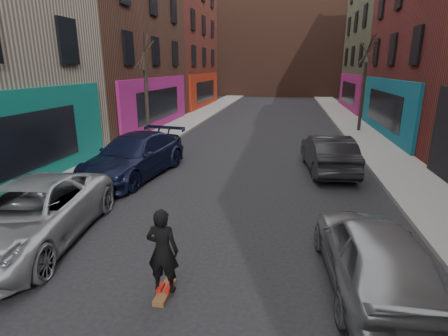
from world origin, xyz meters
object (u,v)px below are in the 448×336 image
at_px(tree_right_far, 364,78).
at_px(parked_left_far, 28,215).
at_px(parked_left_end, 134,156).
at_px(skateboard, 165,292).
at_px(skateboarder, 163,251).
at_px(parked_right_end, 328,153).
at_px(parked_right_far, 373,254).
at_px(tree_left_far, 146,83).

distance_m(tree_right_far, parked_left_far, 20.81).
relative_size(parked_left_end, skateboard, 7.05).
bearing_deg(parked_left_end, skateboarder, -54.48).
xyz_separation_m(tree_right_far, parked_right_end, (-3.00, -9.80, -2.76)).
distance_m(parked_left_end, skateboard, 8.03).
height_order(parked_left_end, parked_right_end, parked_left_end).
bearing_deg(parked_right_end, parked_left_far, 38.98).
bearing_deg(skateboard, parked_left_end, 117.41).
height_order(parked_left_far, parked_right_end, parked_right_end).
bearing_deg(parked_right_far, skateboard, 9.75).
relative_size(parked_left_end, parked_right_far, 1.30).
xyz_separation_m(tree_right_far, parked_left_end, (-10.62, -11.84, -2.71)).
xyz_separation_m(parked_left_far, skateboard, (3.92, -1.34, -0.71)).
bearing_deg(tree_right_far, tree_left_far, -154.18).
xyz_separation_m(tree_left_far, skateboarder, (5.52, -12.91, -2.45)).
bearing_deg(parked_right_far, parked_left_far, -6.73).
height_order(parked_right_end, skateboarder, skateboarder).
relative_size(tree_left_far, skateboarder, 3.90).
height_order(tree_right_far, skateboard, tree_right_far).
relative_size(tree_right_far, parked_left_far, 1.24).
height_order(tree_left_far, tree_right_far, tree_right_far).
bearing_deg(parked_right_far, parked_right_end, -93.56).
xyz_separation_m(parked_right_end, skateboard, (-3.88, -9.11, -0.72)).
distance_m(parked_right_far, skateboarder, 4.04).
bearing_deg(parked_left_far, tree_left_far, 89.93).
height_order(tree_left_far, parked_right_end, tree_left_far).
xyz_separation_m(parked_left_end, parked_right_end, (7.62, 2.04, -0.05)).
distance_m(tree_left_far, skateboarder, 14.25).
distance_m(parked_left_end, skateboarder, 8.00).
bearing_deg(parked_right_end, tree_left_far, -27.90).
distance_m(parked_left_far, skateboarder, 4.15).
relative_size(tree_left_far, parked_right_end, 1.40).
bearing_deg(tree_right_far, parked_right_far, -99.37).
bearing_deg(skateboarder, parked_left_far, -19.42).
distance_m(tree_left_far, tree_right_far, 13.78).
height_order(tree_right_far, parked_right_end, tree_right_far).
bearing_deg(tree_left_far, skateboarder, -66.86).
distance_m(parked_left_end, parked_right_end, 7.89).
height_order(tree_right_far, parked_left_far, tree_right_far).
distance_m(parked_right_far, parked_right_end, 8.16).
bearing_deg(parked_left_end, tree_left_far, 114.54).
bearing_deg(parked_left_end, tree_right_far, 55.73).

